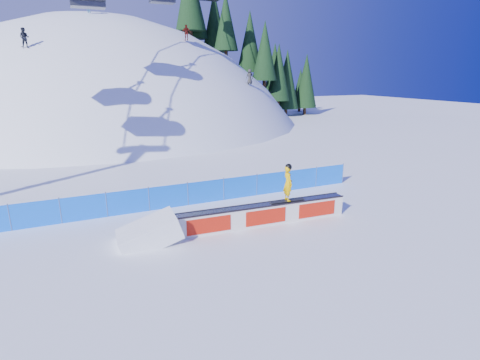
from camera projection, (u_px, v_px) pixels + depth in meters
name	position (u px, v px, depth m)	size (l,w,h in m)	color
ground	(197.00, 243.00, 15.20)	(160.00, 160.00, 0.00)	white
snow_hill	(115.00, 241.00, 56.97)	(64.00, 64.00, 64.00)	white
treeline	(258.00, 56.00, 58.35)	(21.67, 13.29, 20.15)	#372216
safety_fence	(169.00, 197.00, 18.97)	(22.05, 0.05, 1.30)	#0961F8
rail_box	(264.00, 214.00, 16.93)	(8.18, 1.01, 0.98)	silver
snow_ramp	(150.00, 242.00, 15.30)	(2.43, 1.62, 0.91)	white
snowboarder	(288.00, 183.00, 16.97)	(1.70, 0.63, 1.76)	black
distant_skiers	(133.00, 34.00, 39.21)	(22.76, 9.26, 9.29)	black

